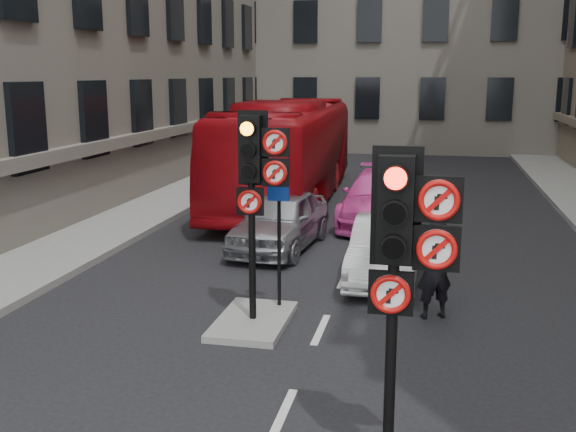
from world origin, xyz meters
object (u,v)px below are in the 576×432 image
at_px(bus_red, 288,152).
at_px(info_sign, 279,227).
at_px(car_silver, 281,220).
at_px(car_pink, 380,197).
at_px(signal_near, 403,245).
at_px(signal_far, 256,171).
at_px(motorcycle, 382,225).
at_px(car_white, 386,249).
at_px(motorcyclist, 434,269).

bearing_deg(bus_red, info_sign, -80.44).
xyz_separation_m(car_silver, car_pink, (2.20, 3.52, 0.03)).
relative_size(signal_near, signal_far, 1.00).
height_order(car_pink, motorcycle, car_pink).
bearing_deg(motorcycle, signal_far, -112.53).
xyz_separation_m(car_pink, bus_red, (-3.34, 2.67, 0.96)).
distance_m(car_pink, motorcycle, 2.81).
relative_size(signal_near, car_pink, 0.69).
xyz_separation_m(car_white, motorcycle, (-0.29, 2.74, -0.08)).
xyz_separation_m(signal_near, info_sign, (-2.39, 4.74, -1.00)).
relative_size(car_white, motorcyclist, 2.14).
distance_m(signal_near, car_white, 7.52).
relative_size(bus_red, info_sign, 5.41).
height_order(bus_red, info_sign, bus_red).
distance_m(signal_far, car_white, 4.31).
xyz_separation_m(car_white, info_sign, (-1.76, -2.50, 0.95)).
distance_m(signal_far, bus_red, 11.64).
relative_size(signal_near, car_white, 0.92).
distance_m(car_silver, car_pink, 4.15).
distance_m(signal_near, bus_red, 16.11).
bearing_deg(bus_red, motorcyclist, -66.60).
xyz_separation_m(signal_far, bus_red, (-1.92, 11.44, -0.99)).
bearing_deg(car_silver, car_white, -30.88).
bearing_deg(bus_red, car_white, -66.36).
bearing_deg(car_silver, motorcyclist, -43.20).
bearing_deg(motorcyclist, car_pink, -103.08).
bearing_deg(car_pink, signal_far, -98.13).
relative_size(car_silver, car_white, 1.09).
bearing_deg(motorcyclist, info_sign, -18.81).
height_order(car_silver, bus_red, bus_red).
xyz_separation_m(signal_near, car_white, (-0.63, 7.23, -1.94)).
bearing_deg(info_sign, car_white, 57.44).
bearing_deg(car_white, car_silver, 144.52).
distance_m(car_pink, bus_red, 4.39).
bearing_deg(signal_near, info_sign, 116.73).
relative_size(signal_near, info_sign, 1.57).
relative_size(signal_far, motorcyclist, 1.97).
height_order(car_white, car_pink, car_pink).
height_order(car_pink, bus_red, bus_red).
relative_size(car_silver, car_pink, 0.82).
bearing_deg(car_white, info_sign, -124.47).
height_order(signal_near, bus_red, signal_near).
height_order(signal_far, info_sign, signal_far).
relative_size(bus_red, motorcycle, 6.64).
distance_m(car_silver, info_sign, 4.69).
distance_m(motorcycle, info_sign, 5.53).
bearing_deg(car_white, motorcycle, 96.69).
height_order(motorcyclist, info_sign, info_sign).
bearing_deg(motorcycle, signal_near, -91.54).
bearing_deg(bus_red, car_pink, -40.39).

